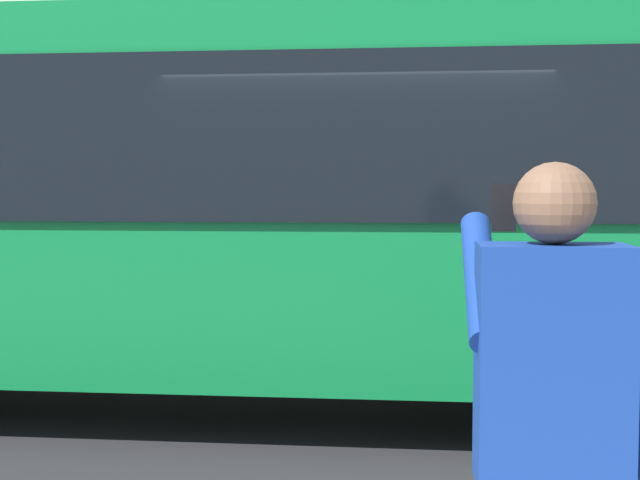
% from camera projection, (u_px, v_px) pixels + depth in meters
% --- Properties ---
extents(ground_plane, '(60.00, 60.00, 0.00)m').
position_uv_depth(ground_plane, '(362.00, 415.00, 6.71)').
color(ground_plane, '#232326').
extents(red_bus, '(9.05, 2.54, 3.08)m').
position_uv_depth(red_bus, '(193.00, 199.00, 6.89)').
color(red_bus, '#0F7238').
rests_on(red_bus, ground_plane).
extents(pedestrian_photographer, '(0.53, 0.52, 1.70)m').
position_uv_depth(pedestrian_photographer, '(552.00, 424.00, 2.34)').
color(pedestrian_photographer, '#2D2D33').
rests_on(pedestrian_photographer, sidewalk_curb).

